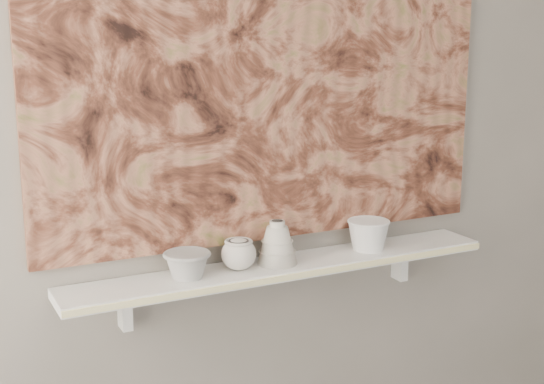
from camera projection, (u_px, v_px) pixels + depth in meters
wall_back at (270, 124)px, 2.34m from camera, size 3.60×0.00×3.60m
shelf at (284, 267)px, 2.35m from camera, size 1.40×0.18×0.03m
shelf_stripe at (298, 276)px, 2.27m from camera, size 1.40×0.01×0.02m
bracket_left at (125, 309)px, 2.21m from camera, size 0.03×0.06×0.12m
bracket_right at (400, 263)px, 2.64m from camera, size 0.03×0.06×0.12m
painting at (272, 62)px, 2.28m from camera, size 1.50×0.02×1.10m
house_motif at (393, 152)px, 2.54m from camera, size 0.09×0.00×0.08m
bowl_grey at (187, 264)px, 2.20m from camera, size 0.17×0.17×0.08m
cup_cream at (239, 254)px, 2.27m from camera, size 0.12×0.12×0.10m
bell_vessel at (277, 242)px, 2.32m from camera, size 0.14×0.14×0.14m
bowl_white at (368, 235)px, 2.47m from camera, size 0.17×0.17×0.10m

